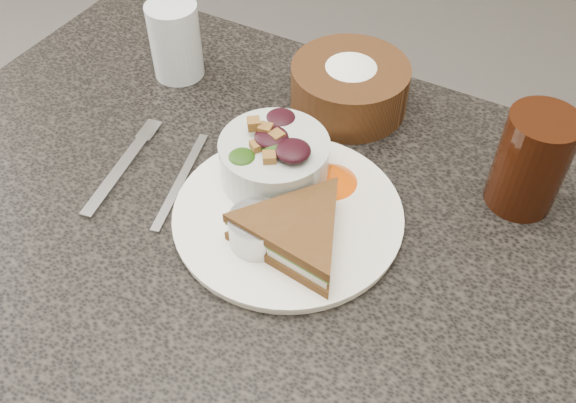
{
  "coord_description": "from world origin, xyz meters",
  "views": [
    {
      "loc": [
        0.26,
        -0.41,
        1.31
      ],
      "look_at": [
        0.02,
        0.02,
        0.78
      ],
      "focal_mm": 40.0,
      "sensor_mm": 36.0,
      "label": 1
    }
  ],
  "objects_px": {
    "sandwich": "(296,233)",
    "bread_basket": "(350,80)",
    "dining_table": "(272,379)",
    "cola_glass": "(533,158)",
    "salad_bowl": "(274,154)",
    "dinner_plate": "(288,216)",
    "dressing_ramekin": "(258,229)",
    "water_glass": "(175,41)"
  },
  "relations": [
    {
      "from": "dining_table",
      "to": "cola_glass",
      "type": "bearing_deg",
      "value": 36.77
    },
    {
      "from": "water_glass",
      "to": "sandwich",
      "type": "bearing_deg",
      "value": -34.48
    },
    {
      "from": "dining_table",
      "to": "water_glass",
      "type": "height_order",
      "value": "water_glass"
    },
    {
      "from": "cola_glass",
      "to": "salad_bowl",
      "type": "bearing_deg",
      "value": -156.28
    },
    {
      "from": "salad_bowl",
      "to": "dressing_ramekin",
      "type": "xyz_separation_m",
      "value": [
        0.03,
        -0.1,
        -0.02
      ]
    },
    {
      "from": "sandwich",
      "to": "dressing_ramekin",
      "type": "relative_size",
      "value": 2.49
    },
    {
      "from": "dinner_plate",
      "to": "cola_glass",
      "type": "distance_m",
      "value": 0.28
    },
    {
      "from": "dinner_plate",
      "to": "salad_bowl",
      "type": "height_order",
      "value": "salad_bowl"
    },
    {
      "from": "dressing_ramekin",
      "to": "cola_glass",
      "type": "xyz_separation_m",
      "value": [
        0.23,
        0.21,
        0.04
      ]
    },
    {
      "from": "dressing_ramekin",
      "to": "dinner_plate",
      "type": "bearing_deg",
      "value": 80.63
    },
    {
      "from": "bread_basket",
      "to": "water_glass",
      "type": "distance_m",
      "value": 0.26
    },
    {
      "from": "dinner_plate",
      "to": "water_glass",
      "type": "distance_m",
      "value": 0.33
    },
    {
      "from": "dinner_plate",
      "to": "cola_glass",
      "type": "bearing_deg",
      "value": 35.49
    },
    {
      "from": "sandwich",
      "to": "dining_table",
      "type": "bearing_deg",
      "value": 167.74
    },
    {
      "from": "dressing_ramekin",
      "to": "bread_basket",
      "type": "relative_size",
      "value": 0.4
    },
    {
      "from": "water_glass",
      "to": "bread_basket",
      "type": "bearing_deg",
      "value": 10.85
    },
    {
      "from": "dinner_plate",
      "to": "bread_basket",
      "type": "relative_size",
      "value": 1.66
    },
    {
      "from": "dinner_plate",
      "to": "sandwich",
      "type": "height_order",
      "value": "sandwich"
    },
    {
      "from": "sandwich",
      "to": "salad_bowl",
      "type": "xyz_separation_m",
      "value": [
        -0.07,
        0.08,
        0.02
      ]
    },
    {
      "from": "salad_bowl",
      "to": "cola_glass",
      "type": "relative_size",
      "value": 0.96
    },
    {
      "from": "salad_bowl",
      "to": "cola_glass",
      "type": "xyz_separation_m",
      "value": [
        0.27,
        0.12,
        0.02
      ]
    },
    {
      "from": "sandwich",
      "to": "water_glass",
      "type": "xyz_separation_m",
      "value": [
        -0.31,
        0.21,
        0.02
      ]
    },
    {
      "from": "sandwich",
      "to": "salad_bowl",
      "type": "relative_size",
      "value": 1.22
    },
    {
      "from": "dining_table",
      "to": "bread_basket",
      "type": "distance_m",
      "value": 0.49
    },
    {
      "from": "salad_bowl",
      "to": "bread_basket",
      "type": "distance_m",
      "value": 0.18
    },
    {
      "from": "bread_basket",
      "to": "cola_glass",
      "type": "xyz_separation_m",
      "value": [
        0.25,
        -0.06,
        0.02
      ]
    },
    {
      "from": "dinner_plate",
      "to": "cola_glass",
      "type": "xyz_separation_m",
      "value": [
        0.23,
        0.16,
        0.06
      ]
    },
    {
      "from": "dining_table",
      "to": "sandwich",
      "type": "distance_m",
      "value": 0.41
    },
    {
      "from": "bread_basket",
      "to": "water_glass",
      "type": "relative_size",
      "value": 1.45
    },
    {
      "from": "dressing_ramekin",
      "to": "water_glass",
      "type": "height_order",
      "value": "water_glass"
    },
    {
      "from": "dinner_plate",
      "to": "bread_basket",
      "type": "height_order",
      "value": "bread_basket"
    },
    {
      "from": "cola_glass",
      "to": "water_glass",
      "type": "xyz_separation_m",
      "value": [
        -0.5,
        0.01,
        -0.01
      ]
    },
    {
      "from": "sandwich",
      "to": "bread_basket",
      "type": "xyz_separation_m",
      "value": [
        -0.06,
        0.26,
        0.01
      ]
    },
    {
      "from": "dressing_ramekin",
      "to": "bread_basket",
      "type": "height_order",
      "value": "bread_basket"
    },
    {
      "from": "dressing_ramekin",
      "to": "cola_glass",
      "type": "bearing_deg",
      "value": 42.35
    },
    {
      "from": "sandwich",
      "to": "bread_basket",
      "type": "height_order",
      "value": "bread_basket"
    },
    {
      "from": "salad_bowl",
      "to": "cola_glass",
      "type": "distance_m",
      "value": 0.29
    },
    {
      "from": "dining_table",
      "to": "bread_basket",
      "type": "xyz_separation_m",
      "value": [
        -0.01,
        0.24,
        0.42
      ]
    },
    {
      "from": "salad_bowl",
      "to": "water_glass",
      "type": "relative_size",
      "value": 1.2
    },
    {
      "from": "water_glass",
      "to": "dressing_ramekin",
      "type": "bearing_deg",
      "value": -40.14
    },
    {
      "from": "dressing_ramekin",
      "to": "dining_table",
      "type": "bearing_deg",
      "value": 105.77
    },
    {
      "from": "salad_bowl",
      "to": "water_glass",
      "type": "xyz_separation_m",
      "value": [
        -0.24,
        0.13,
        0.01
      ]
    }
  ]
}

